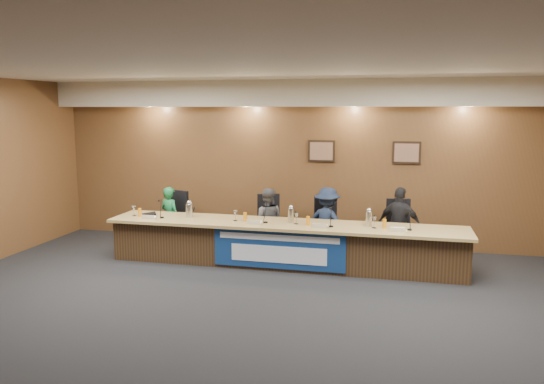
{
  "coord_description": "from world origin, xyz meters",
  "views": [
    {
      "loc": [
        1.86,
        -6.23,
        2.66
      ],
      "look_at": [
        -0.27,
        2.64,
        1.23
      ],
      "focal_mm": 35.0,
      "sensor_mm": 36.0,
      "label": 1
    }
  ],
  "objects_px": {
    "banner": "(279,250)",
    "panelist_d": "(400,225)",
    "office_chair_a": "(172,222)",
    "office_chair_c": "(328,230)",
    "panelist_b": "(267,221)",
    "carafe_mid": "(291,215)",
    "carafe_left": "(189,211)",
    "panelist_c": "(327,223)",
    "office_chair_d": "(399,234)",
    "carafe_right": "(369,219)",
    "panelist_a": "(170,217)",
    "office_chair_b": "(269,227)",
    "dais_body": "(284,245)",
    "speakerphone": "(151,214)"
  },
  "relations": [
    {
      "from": "panelist_d",
      "to": "panelist_a",
      "type": "bearing_deg",
      "value": 18.89
    },
    {
      "from": "panelist_b",
      "to": "speakerphone",
      "type": "bearing_deg",
      "value": 11.59
    },
    {
      "from": "dais_body",
      "to": "panelist_c",
      "type": "xyz_separation_m",
      "value": [
        0.66,
        0.63,
        0.29
      ]
    },
    {
      "from": "office_chair_d",
      "to": "carafe_mid",
      "type": "height_order",
      "value": "carafe_mid"
    },
    {
      "from": "office_chair_b",
      "to": "carafe_left",
      "type": "xyz_separation_m",
      "value": [
        -1.27,
        -0.71,
        0.39
      ]
    },
    {
      "from": "panelist_c",
      "to": "office_chair_b",
      "type": "xyz_separation_m",
      "value": [
        -1.11,
        0.1,
        -0.16
      ]
    },
    {
      "from": "dais_body",
      "to": "panelist_a",
      "type": "bearing_deg",
      "value": 165.1
    },
    {
      "from": "panelist_d",
      "to": "carafe_right",
      "type": "bearing_deg",
      "value": 69.0
    },
    {
      "from": "panelist_c",
      "to": "panelist_d",
      "type": "relative_size",
      "value": 0.96
    },
    {
      "from": "panelist_b",
      "to": "dais_body",
      "type": "bearing_deg",
      "value": 119.45
    },
    {
      "from": "panelist_c",
      "to": "office_chair_d",
      "type": "bearing_deg",
      "value": -154.61
    },
    {
      "from": "panelist_b",
      "to": "carafe_left",
      "type": "height_order",
      "value": "panelist_b"
    },
    {
      "from": "office_chair_c",
      "to": "panelist_c",
      "type": "bearing_deg",
      "value": -110.11
    },
    {
      "from": "office_chair_b",
      "to": "speakerphone",
      "type": "distance_m",
      "value": 2.16
    },
    {
      "from": "banner",
      "to": "panelist_a",
      "type": "relative_size",
      "value": 1.85
    },
    {
      "from": "speakerphone",
      "to": "panelist_c",
      "type": "bearing_deg",
      "value": 11.6
    },
    {
      "from": "office_chair_d",
      "to": "panelist_c",
      "type": "bearing_deg",
      "value": 175.96
    },
    {
      "from": "panelist_b",
      "to": "office_chair_d",
      "type": "height_order",
      "value": "panelist_b"
    },
    {
      "from": "panelist_a",
      "to": "office_chair_b",
      "type": "relative_size",
      "value": 2.48
    },
    {
      "from": "banner",
      "to": "panelist_c",
      "type": "bearing_deg",
      "value": 57.99
    },
    {
      "from": "banner",
      "to": "office_chair_d",
      "type": "distance_m",
      "value": 2.24
    },
    {
      "from": "banner",
      "to": "carafe_left",
      "type": "relative_size",
      "value": 9.32
    },
    {
      "from": "banner",
      "to": "carafe_mid",
      "type": "xyz_separation_m",
      "value": [
        0.11,
        0.46,
        0.49
      ]
    },
    {
      "from": "office_chair_c",
      "to": "office_chair_a",
      "type": "bearing_deg",
      "value": 159.89
    },
    {
      "from": "panelist_d",
      "to": "office_chair_d",
      "type": "relative_size",
      "value": 2.77
    },
    {
      "from": "panelist_b",
      "to": "panelist_d",
      "type": "bearing_deg",
      "value": 173.91
    },
    {
      "from": "panelist_c",
      "to": "office_chair_d",
      "type": "height_order",
      "value": "panelist_c"
    },
    {
      "from": "panelist_d",
      "to": "carafe_left",
      "type": "xyz_separation_m",
      "value": [
        -3.65,
        -0.61,
        0.2
      ]
    },
    {
      "from": "dais_body",
      "to": "banner",
      "type": "distance_m",
      "value": 0.42
    },
    {
      "from": "panelist_a",
      "to": "office_chair_a",
      "type": "height_order",
      "value": "panelist_a"
    },
    {
      "from": "panelist_c",
      "to": "office_chair_b",
      "type": "bearing_deg",
      "value": 15.71
    },
    {
      "from": "dais_body",
      "to": "office_chair_c",
      "type": "relative_size",
      "value": 12.5
    },
    {
      "from": "office_chair_a",
      "to": "office_chair_c",
      "type": "distance_m",
      "value": 3.04
    },
    {
      "from": "office_chair_d",
      "to": "panelist_a",
      "type": "bearing_deg",
      "value": 172.77
    },
    {
      "from": "panelist_d",
      "to": "carafe_mid",
      "type": "xyz_separation_m",
      "value": [
        -1.81,
        -0.59,
        0.21
      ]
    },
    {
      "from": "panelist_a",
      "to": "speakerphone",
      "type": "bearing_deg",
      "value": 105.76
    },
    {
      "from": "panelist_a",
      "to": "panelist_b",
      "type": "xyz_separation_m",
      "value": [
        1.93,
        0.0,
        0.02
      ]
    },
    {
      "from": "banner",
      "to": "carafe_right",
      "type": "height_order",
      "value": "carafe_right"
    },
    {
      "from": "panelist_d",
      "to": "office_chair_a",
      "type": "relative_size",
      "value": 2.77
    },
    {
      "from": "panelist_b",
      "to": "panelist_d",
      "type": "xyz_separation_m",
      "value": [
        2.37,
        0.0,
        0.05
      ]
    },
    {
      "from": "panelist_b",
      "to": "carafe_right",
      "type": "relative_size",
      "value": 4.98
    },
    {
      "from": "dais_body",
      "to": "carafe_left",
      "type": "distance_m",
      "value": 1.8
    },
    {
      "from": "office_chair_a",
      "to": "carafe_left",
      "type": "distance_m",
      "value": 1.04
    },
    {
      "from": "carafe_left",
      "to": "panelist_b",
      "type": "bearing_deg",
      "value": 25.61
    },
    {
      "from": "banner",
      "to": "panelist_d",
      "type": "height_order",
      "value": "panelist_d"
    },
    {
      "from": "panelist_b",
      "to": "office_chair_c",
      "type": "xyz_separation_m",
      "value": [
        1.11,
        0.1,
        -0.13
      ]
    },
    {
      "from": "speakerphone",
      "to": "carafe_mid",
      "type": "bearing_deg",
      "value": 1.12
    },
    {
      "from": "dais_body",
      "to": "carafe_mid",
      "type": "height_order",
      "value": "carafe_mid"
    },
    {
      "from": "dais_body",
      "to": "office_chair_b",
      "type": "height_order",
      "value": "dais_body"
    },
    {
      "from": "office_chair_a",
      "to": "office_chair_b",
      "type": "bearing_deg",
      "value": 18.86
    }
  ]
}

